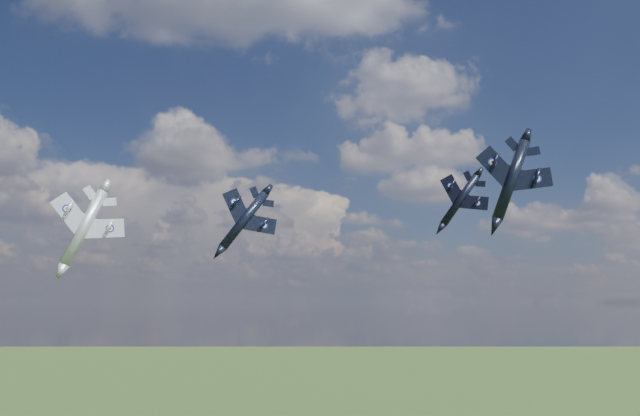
# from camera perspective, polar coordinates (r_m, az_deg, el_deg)

# --- Properties ---
(jet_lead_navy) EXTENTS (11.75, 14.49, 7.53)m
(jet_lead_navy) POSITION_cam_1_polar(r_m,az_deg,el_deg) (83.47, -6.96, -1.10)
(jet_lead_navy) COLOR black
(jet_right_navy) EXTENTS (9.90, 13.04, 5.77)m
(jet_right_navy) POSITION_cam_1_polar(r_m,az_deg,el_deg) (70.88, 17.08, 2.48)
(jet_right_navy) COLOR black
(jet_high_navy) EXTENTS (12.74, 15.18, 7.65)m
(jet_high_navy) POSITION_cam_1_polar(r_m,az_deg,el_deg) (102.44, 12.68, 0.71)
(jet_high_navy) COLOR black
(jet_left_silver) EXTENTS (17.18, 19.27, 7.48)m
(jet_left_silver) POSITION_cam_1_polar(r_m,az_deg,el_deg) (93.53, -20.78, -1.67)
(jet_left_silver) COLOR #B3B7BF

